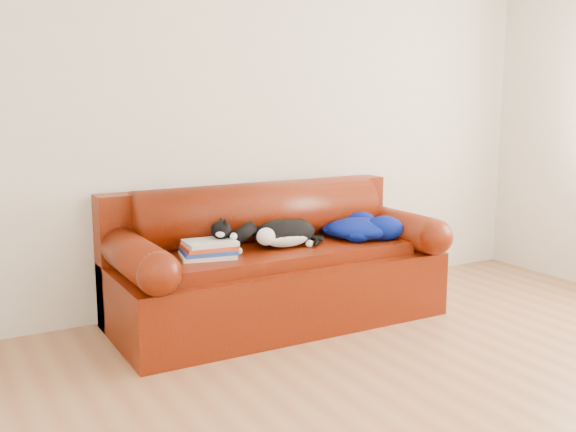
% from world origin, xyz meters
% --- Properties ---
extents(ground, '(4.50, 4.50, 0.00)m').
position_xyz_m(ground, '(0.00, 0.00, 0.00)').
color(ground, brown).
rests_on(ground, ground).
extents(room_shell, '(4.52, 4.02, 2.61)m').
position_xyz_m(room_shell, '(0.12, 0.02, 1.67)').
color(room_shell, beige).
rests_on(room_shell, ground).
extents(sofa_base, '(2.10, 0.90, 0.50)m').
position_xyz_m(sofa_base, '(-0.22, 1.49, 0.24)').
color(sofa_base, '#380802').
rests_on(sofa_base, ground).
extents(sofa_back, '(2.10, 1.01, 0.88)m').
position_xyz_m(sofa_back, '(-0.22, 1.74, 0.54)').
color(sofa_back, '#380802').
rests_on(sofa_back, ground).
extents(book_stack, '(0.36, 0.31, 0.10)m').
position_xyz_m(book_stack, '(-0.72, 1.42, 0.55)').
color(book_stack, beige).
rests_on(book_stack, sofa_base).
extents(cat, '(0.63, 0.31, 0.22)m').
position_xyz_m(cat, '(-0.20, 1.43, 0.59)').
color(cat, black).
rests_on(cat, sofa_base).
extents(blanket, '(0.56, 0.56, 0.16)m').
position_xyz_m(blanket, '(0.39, 1.43, 0.57)').
color(blanket, '#02124C').
rests_on(blanket, sofa_base).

